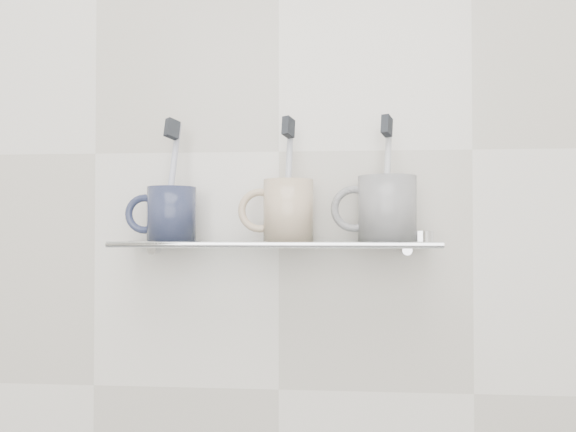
# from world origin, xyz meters

# --- Properties ---
(wall_back) EXTENTS (2.50, 0.00, 2.50)m
(wall_back) POSITION_xyz_m (0.00, 1.10, 1.25)
(wall_back) COLOR silver
(wall_back) RESTS_ON ground
(shelf_glass) EXTENTS (0.50, 0.12, 0.01)m
(shelf_glass) POSITION_xyz_m (0.00, 1.04, 1.10)
(shelf_glass) COLOR silver
(shelf_glass) RESTS_ON wall_back
(shelf_rail) EXTENTS (0.50, 0.01, 0.01)m
(shelf_rail) POSITION_xyz_m (0.00, 0.98, 1.10)
(shelf_rail) COLOR silver
(shelf_rail) RESTS_ON shelf_glass
(bracket_left) EXTENTS (0.02, 0.03, 0.02)m
(bracket_left) POSITION_xyz_m (-0.21, 1.09, 1.09)
(bracket_left) COLOR silver
(bracket_left) RESTS_ON wall_back
(bracket_right) EXTENTS (0.02, 0.03, 0.02)m
(bracket_right) POSITION_xyz_m (0.21, 1.09, 1.09)
(bracket_right) COLOR silver
(bracket_right) RESTS_ON wall_back
(mug_left) EXTENTS (0.08, 0.08, 0.09)m
(mug_left) POSITION_xyz_m (-0.17, 1.04, 1.14)
(mug_left) COLOR #1E2641
(mug_left) RESTS_ON shelf_glass
(mug_left_handle) EXTENTS (0.06, 0.01, 0.06)m
(mug_left_handle) POSITION_xyz_m (-0.21, 1.04, 1.14)
(mug_left_handle) COLOR #1E2641
(mug_left_handle) RESTS_ON mug_left
(toothbrush_left) EXTENTS (0.02, 0.06, 0.19)m
(toothbrush_left) POSITION_xyz_m (-0.17, 1.04, 1.20)
(toothbrush_left) COLOR silver
(toothbrush_left) RESTS_ON mug_left
(bristles_left) EXTENTS (0.02, 0.03, 0.04)m
(bristles_left) POSITION_xyz_m (-0.17, 1.04, 1.28)
(bristles_left) COLOR #212429
(bristles_left) RESTS_ON toothbrush_left
(mug_center) EXTENTS (0.09, 0.09, 0.10)m
(mug_center) POSITION_xyz_m (0.02, 1.04, 1.15)
(mug_center) COLOR beige
(mug_center) RESTS_ON shelf_glass
(mug_center_handle) EXTENTS (0.07, 0.01, 0.07)m
(mug_center_handle) POSITION_xyz_m (-0.02, 1.04, 1.15)
(mug_center_handle) COLOR beige
(mug_center_handle) RESTS_ON mug_center
(toothbrush_center) EXTENTS (0.02, 0.06, 0.19)m
(toothbrush_center) POSITION_xyz_m (0.02, 1.04, 1.20)
(toothbrush_center) COLOR #B3B7C8
(toothbrush_center) RESTS_ON mug_center
(bristles_center) EXTENTS (0.02, 0.03, 0.03)m
(bristles_center) POSITION_xyz_m (0.02, 1.04, 1.28)
(bristles_center) COLOR #212429
(bristles_center) RESTS_ON toothbrush_center
(mug_right) EXTENTS (0.12, 0.12, 0.10)m
(mug_right) POSITION_xyz_m (0.18, 1.04, 1.15)
(mug_right) COLOR silver
(mug_right) RESTS_ON shelf_glass
(mug_right_handle) EXTENTS (0.07, 0.01, 0.07)m
(mug_right_handle) POSITION_xyz_m (0.12, 1.04, 1.15)
(mug_right_handle) COLOR silver
(mug_right_handle) RESTS_ON mug_right
(toothbrush_right) EXTENTS (0.03, 0.06, 0.19)m
(toothbrush_right) POSITION_xyz_m (0.18, 1.04, 1.20)
(toothbrush_right) COLOR silver
(toothbrush_right) RESTS_ON mug_right
(bristles_right) EXTENTS (0.02, 0.03, 0.03)m
(bristles_right) POSITION_xyz_m (0.18, 1.04, 1.28)
(bristles_right) COLOR #212429
(bristles_right) RESTS_ON toothbrush_right
(chrome_cap) EXTENTS (0.04, 0.04, 0.02)m
(chrome_cap) POSITION_xyz_m (0.23, 1.04, 1.11)
(chrome_cap) COLOR silver
(chrome_cap) RESTS_ON shelf_glass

